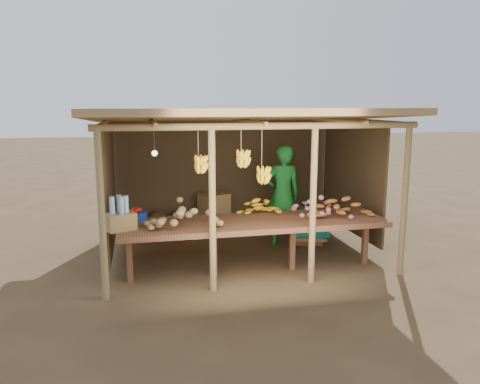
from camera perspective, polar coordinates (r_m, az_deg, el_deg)
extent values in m
plane|color=brown|center=(7.99, 0.00, -7.42)|extent=(60.00, 60.00, 0.00)
cylinder|color=#93794C|center=(6.10, -16.50, -2.88)|extent=(0.09, 0.09, 2.20)
cylinder|color=#93794C|center=(7.13, 19.43, -1.12)|extent=(0.09, 0.09, 2.20)
cylinder|color=#93794C|center=(9.04, -15.22, 1.51)|extent=(0.09, 0.09, 2.20)
cylinder|color=#93794C|center=(9.77, 10.21, 2.37)|extent=(0.09, 0.09, 2.20)
cylinder|color=#93794C|center=(6.15, -3.38, -2.34)|extent=(0.09, 0.09, 2.20)
cylinder|color=#93794C|center=(6.51, 8.88, -1.72)|extent=(0.09, 0.09, 2.20)
cylinder|color=#93794C|center=(6.15, 3.02, 8.02)|extent=(4.40, 0.09, 0.09)
cylinder|color=#93794C|center=(9.07, -2.05, 8.89)|extent=(4.40, 0.09, 0.09)
cube|color=#A8834E|center=(7.60, 0.00, 9.23)|extent=(4.70, 3.50, 0.28)
cube|color=#4A3822|center=(9.14, -1.99, 2.67)|extent=(4.20, 0.04, 1.98)
cube|color=#4A3822|center=(7.74, -15.55, 0.82)|extent=(0.04, 2.40, 1.98)
cube|color=#4A3822|center=(8.57, 13.43, 1.85)|extent=(0.04, 2.40, 1.98)
cube|color=brown|center=(6.89, 1.69, -3.80)|extent=(3.90, 1.05, 0.08)
cube|color=brown|center=(6.81, -13.32, -7.78)|extent=(0.08, 0.08, 0.72)
cube|color=brown|center=(6.89, -3.21, -7.29)|extent=(0.08, 0.08, 0.72)
cube|color=brown|center=(7.17, 6.37, -6.62)|extent=(0.08, 0.08, 0.72)
cube|color=brown|center=(7.62, 14.99, -5.86)|extent=(0.08, 0.08, 0.72)
cylinder|color=navy|center=(7.07, -12.63, -2.86)|extent=(0.34, 0.34, 0.12)
cube|color=olive|center=(6.55, -14.41, -3.48)|extent=(0.46, 0.42, 0.24)
imported|color=#186E26|center=(8.32, 5.21, -0.37)|extent=(0.65, 0.43, 1.79)
cube|color=brown|center=(8.61, 8.00, -4.31)|extent=(0.70, 0.63, 0.54)
cube|color=#0C8B7D|center=(8.54, 8.05, -2.39)|extent=(0.77, 0.71, 0.05)
cube|color=olive|center=(8.94, -3.16, -3.99)|extent=(0.62, 0.56, 0.40)
cube|color=olive|center=(8.85, -3.18, -1.47)|extent=(0.62, 0.56, 0.40)
cube|color=olive|center=(8.88, -6.69, -4.16)|extent=(0.62, 0.56, 0.40)
ellipsoid|color=#4A3822|center=(8.91, -10.00, -3.90)|extent=(0.45, 0.45, 0.61)
ellipsoid|color=#4A3822|center=(8.93, -7.38, -3.79)|extent=(0.45, 0.45, 0.61)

